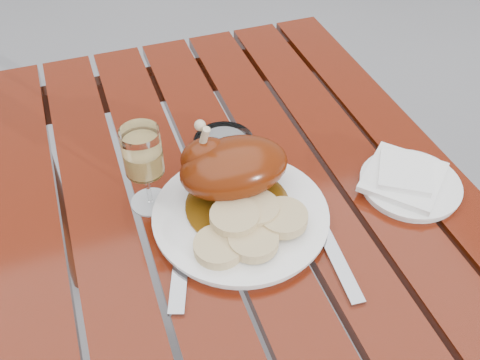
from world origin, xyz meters
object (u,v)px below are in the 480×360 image
dinner_plate (241,216)px  wine_glass (145,169)px  table (247,334)px  side_plate (410,185)px  ashtray (224,146)px

dinner_plate → wine_glass: 0.17m
table → side_plate: size_ratio=6.87×
wine_glass → ashtray: size_ratio=1.39×
wine_glass → side_plate: 0.45m
table → dinner_plate: 0.38m
wine_glass → ashtray: 0.19m
table → wine_glass: size_ratio=7.70×
ashtray → wine_glass: bearing=-151.8°
dinner_plate → side_plate: bearing=-5.1°
dinner_plate → ashtray: (0.03, 0.17, 0.00)m
table → wine_glass: bearing=150.2°
table → wine_glass: 0.48m
side_plate → ashtray: ashtray is taller
ashtray → dinner_plate: bearing=-99.2°
wine_glass → ashtray: bearing=28.2°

